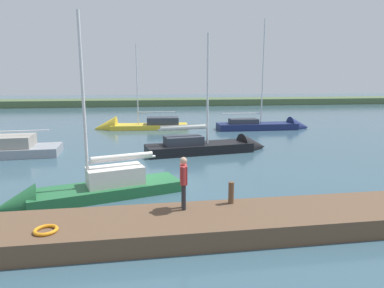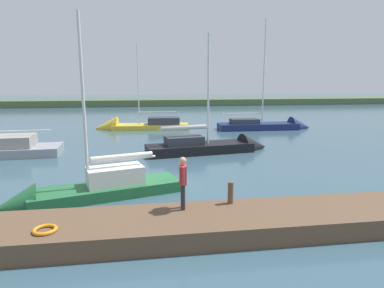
{
  "view_description": "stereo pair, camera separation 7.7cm",
  "coord_description": "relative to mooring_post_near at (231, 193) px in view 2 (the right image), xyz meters",
  "views": [
    {
      "loc": [
        0.32,
        15.05,
        4.74
      ],
      "look_at": [
        -1.89,
        0.6,
        1.92
      ],
      "focal_mm": 30.9,
      "sensor_mm": 36.0,
      "label": 1
    },
    {
      "loc": [
        0.24,
        15.06,
        4.74
      ],
      "look_at": [
        -1.89,
        0.6,
        1.92
      ],
      "focal_mm": 30.9,
      "sensor_mm": 36.0,
      "label": 2
    }
  ],
  "objects": [
    {
      "name": "ground_plane",
      "position": [
        2.6,
        -4.72,
        -1.01
      ],
      "size": [
        200.0,
        200.0,
        0.0
      ],
      "primitive_type": "plane",
      "color": "#385666"
    },
    {
      "name": "far_shoreline",
      "position": [
        2.6,
        -54.72,
        -1.01
      ],
      "size": [
        180.0,
        8.0,
        2.4
      ],
      "primitive_type": "cube",
      "color": "#4C603D",
      "rests_on": "ground_plane"
    },
    {
      "name": "dock_pier",
      "position": [
        2.6,
        0.85,
        -0.69
      ],
      "size": [
        26.03,
        2.43,
        0.63
      ],
      "primitive_type": "cube",
      "color": "brown",
      "rests_on": "ground_plane"
    },
    {
      "name": "mooring_post_near",
      "position": [
        0.0,
        0.0,
        0.0
      ],
      "size": [
        0.19,
        0.19,
        0.75
      ],
      "primitive_type": "cylinder",
      "color": "brown",
      "rests_on": "dock_pier"
    },
    {
      "name": "life_ring_buoy",
      "position": [
        5.63,
        1.33,
        -0.32
      ],
      "size": [
        0.66,
        0.66,
        0.1
      ],
      "primitive_type": "torus",
      "color": "orange",
      "rests_on": "dock_pier"
    },
    {
      "name": "sailboat_inner_slip",
      "position": [
        3.78,
        -22.71,
        -0.82
      ],
      "size": [
        9.33,
        2.98,
        9.29
      ],
      "rotation": [
        0.0,
        0.0,
        -0.06
      ],
      "color": "gold",
      "rests_on": "ground_plane"
    },
    {
      "name": "sailboat_behind_pier",
      "position": [
        -1.95,
        -11.03,
        -0.77
      ],
      "size": [
        8.66,
        3.31,
        8.55
      ],
      "rotation": [
        0.0,
        0.0,
        3.3
      ],
      "color": "black",
      "rests_on": "ground_plane"
    },
    {
      "name": "sailboat_near_dock",
      "position": [
        -9.62,
        -20.55,
        -0.81
      ],
      "size": [
        9.3,
        2.3,
        11.38
      ],
      "rotation": [
        0.0,
        0.0,
        3.13
      ],
      "color": "navy",
      "rests_on": "ground_plane"
    },
    {
      "name": "sailboat_far_right",
      "position": [
        5.32,
        -2.91,
        -0.83
      ],
      "size": [
        7.42,
        3.68,
        8.12
      ],
      "rotation": [
        0.0,
        0.0,
        0.29
      ],
      "color": "#236638",
      "rests_on": "ground_plane"
    },
    {
      "name": "person_on_dock",
      "position": [
        1.65,
        0.24,
        0.62
      ],
      "size": [
        0.25,
        0.65,
        1.72
      ],
      "rotation": [
        0.0,
        0.0,
        3.07
      ],
      "color": "#28282D",
      "rests_on": "dock_pier"
    }
  ]
}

